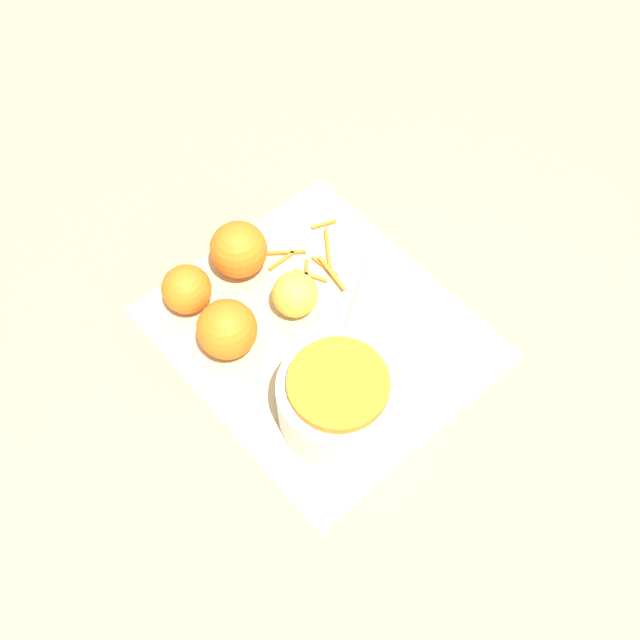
% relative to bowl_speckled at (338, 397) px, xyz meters
% --- Properties ---
extents(ground_plane, '(4.00, 4.00, 0.00)m').
position_rel_bowl_speckled_xyz_m(ground_plane, '(0.11, -0.06, -0.05)').
color(ground_plane, tan).
extents(cutting_board, '(0.43, 0.38, 0.01)m').
position_rel_bowl_speckled_xyz_m(cutting_board, '(0.11, -0.06, -0.05)').
color(cutting_board, '#CCB284').
rests_on(cutting_board, ground_plane).
extents(bowl_speckled, '(0.16, 0.16, 0.09)m').
position_rel_bowl_speckled_xyz_m(bowl_speckled, '(0.00, 0.00, 0.00)').
color(bowl_speckled, silver).
rests_on(bowl_speckled, cutting_board).
extents(knife, '(0.15, 0.22, 0.02)m').
position_rel_bowl_speckled_xyz_m(knife, '(0.06, -0.07, -0.04)').
color(knife, black).
rests_on(knife, cutting_board).
extents(orange_left, '(0.08, 0.08, 0.08)m').
position_rel_bowl_speckled_xyz_m(orange_left, '(0.27, -0.05, -0.00)').
color(orange_left, orange).
rests_on(orange_left, cutting_board).
extents(orange_right, '(0.08, 0.08, 0.08)m').
position_rel_bowl_speckled_xyz_m(orange_right, '(0.17, 0.04, -0.00)').
color(orange_right, orange).
rests_on(orange_right, cutting_board).
extents(orange_back, '(0.07, 0.07, 0.07)m').
position_rel_bowl_speckled_xyz_m(orange_back, '(0.27, 0.05, -0.01)').
color(orange_back, orange).
rests_on(orange_back, cutting_board).
extents(lemon, '(0.07, 0.07, 0.07)m').
position_rel_bowl_speckled_xyz_m(lemon, '(0.16, -0.07, -0.01)').
color(lemon, gold).
rests_on(lemon, cutting_board).
extents(peel_pile, '(0.14, 0.14, 0.01)m').
position_rel_bowl_speckled_xyz_m(peel_pile, '(0.21, -0.13, -0.04)').
color(peel_pile, orange).
rests_on(peel_pile, cutting_board).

